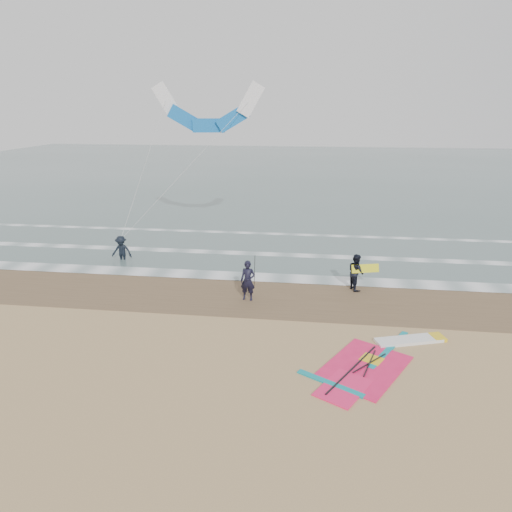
# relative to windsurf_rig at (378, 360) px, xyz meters

# --- Properties ---
(ground) EXTENTS (120.00, 120.00, 0.00)m
(ground) POSITION_rel_windsurf_rig_xyz_m (-2.80, -0.86, -0.03)
(ground) COLOR tan
(ground) RESTS_ON ground
(sea_water) EXTENTS (120.00, 80.00, 0.02)m
(sea_water) POSITION_rel_windsurf_rig_xyz_m (-2.80, 47.14, -0.02)
(sea_water) COLOR #47605E
(sea_water) RESTS_ON ground
(wet_sand_band) EXTENTS (120.00, 5.00, 0.01)m
(wet_sand_band) POSITION_rel_windsurf_rig_xyz_m (-2.80, 5.14, -0.03)
(wet_sand_band) COLOR brown
(wet_sand_band) RESTS_ON ground
(foam_waterline) EXTENTS (120.00, 9.15, 0.02)m
(foam_waterline) POSITION_rel_windsurf_rig_xyz_m (-2.80, 9.58, -0.00)
(foam_waterline) COLOR white
(foam_waterline) RESTS_ON ground
(windsurf_rig) EXTENTS (5.38, 5.10, 0.13)m
(windsurf_rig) POSITION_rel_windsurf_rig_xyz_m (0.00, 0.00, 0.00)
(windsurf_rig) COLOR white
(windsurf_rig) RESTS_ON ground
(person_standing) EXTENTS (0.71, 0.51, 1.82)m
(person_standing) POSITION_rel_windsurf_rig_xyz_m (-5.15, 4.53, 0.87)
(person_standing) COLOR black
(person_standing) RESTS_ON ground
(person_walking) EXTENTS (0.94, 1.03, 1.73)m
(person_walking) POSITION_rel_windsurf_rig_xyz_m (-0.31, 6.39, 0.83)
(person_walking) COLOR black
(person_walking) RESTS_ON ground
(person_wading) EXTENTS (1.14, 0.66, 1.76)m
(person_wading) POSITION_rel_windsurf_rig_xyz_m (-12.93, 9.07, 0.85)
(person_wading) COLOR black
(person_wading) RESTS_ON ground
(held_pole) EXTENTS (0.17, 0.86, 1.82)m
(held_pole) POSITION_rel_windsurf_rig_xyz_m (-4.85, 4.53, 1.30)
(held_pole) COLOR black
(held_pole) RESTS_ON ground
(carried_kiteboard) EXTENTS (1.30, 0.51, 0.39)m
(carried_kiteboard) POSITION_rel_windsurf_rig_xyz_m (0.09, 6.29, 1.06)
(carried_kiteboard) COLOR yellow
(carried_kiteboard) RESTS_ON ground
(surf_kite) EXTENTS (7.52, 4.65, 8.46)m
(surf_kite) POSITION_rel_windsurf_rig_xyz_m (-8.78, 13.47, 7.83)
(surf_kite) COLOR white
(surf_kite) RESTS_ON ground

